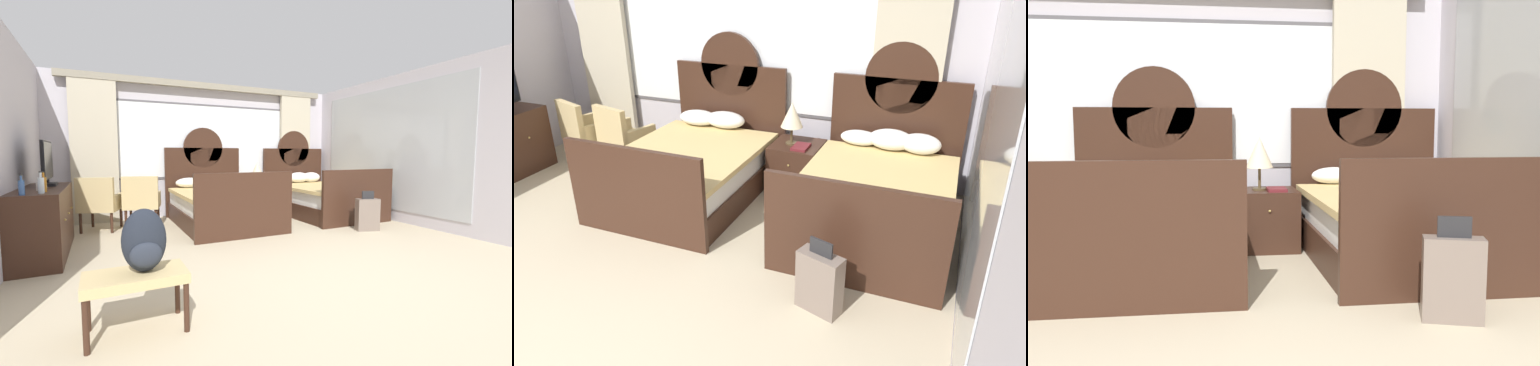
# 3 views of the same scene
# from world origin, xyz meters

# --- Properties ---
(wall_back_window) EXTENTS (5.85, 0.22, 2.70)m
(wall_back_window) POSITION_xyz_m (0.00, 4.10, 1.41)
(wall_back_window) COLOR silver
(wall_back_window) RESTS_ON ground_plane
(bed_near_window) EXTENTS (1.55, 2.21, 1.78)m
(bed_near_window) POSITION_xyz_m (-0.12, 2.97, 0.36)
(bed_near_window) COLOR #382116
(bed_near_window) RESTS_ON ground_plane
(bed_near_mirror) EXTENTS (1.55, 2.21, 1.78)m
(bed_near_mirror) POSITION_xyz_m (2.05, 2.98, 0.37)
(bed_near_mirror) COLOR #382116
(bed_near_mirror) RESTS_ON ground_plane
(nightstand_between_beds) EXTENTS (0.59, 0.61, 0.58)m
(nightstand_between_beds) POSITION_xyz_m (0.97, 3.57, 0.29)
(nightstand_between_beds) COLOR #382116
(nightstand_between_beds) RESTS_ON ground_plane
(table_lamp_on_nightstand) EXTENTS (0.27, 0.27, 0.51)m
(table_lamp_on_nightstand) POSITION_xyz_m (0.90, 3.55, 0.93)
(table_lamp_on_nightstand) COLOR brown
(table_lamp_on_nightstand) RESTS_ON nightstand_between_beds
(book_on_nightstand) EXTENTS (0.18, 0.26, 0.03)m
(book_on_nightstand) POSITION_xyz_m (1.06, 3.45, 0.59)
(book_on_nightstand) COLOR maroon
(book_on_nightstand) RESTS_ON nightstand_between_beds
(suitcase_on_floor) EXTENTS (0.40, 0.26, 0.65)m
(suitcase_on_floor) POSITION_xyz_m (1.89, 1.45, 0.27)
(suitcase_on_floor) COLOR #75665B
(suitcase_on_floor) RESTS_ON ground_plane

